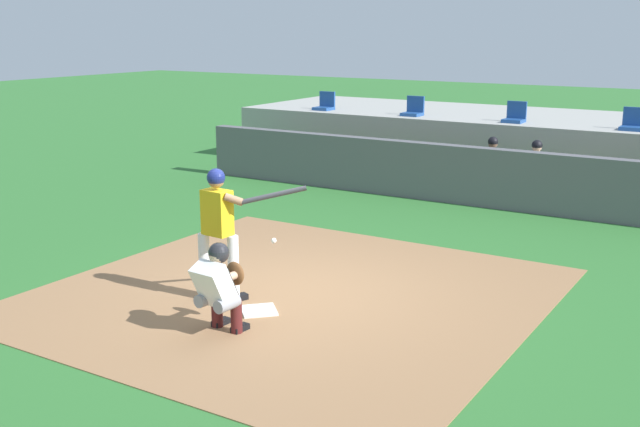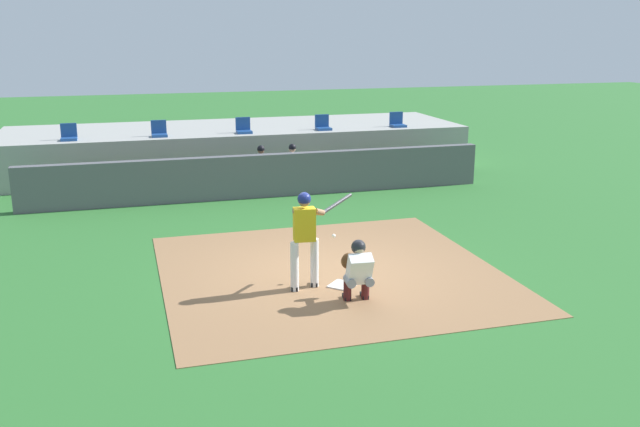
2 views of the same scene
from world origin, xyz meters
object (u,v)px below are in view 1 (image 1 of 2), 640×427
at_px(home_plate, 259,310).
at_px(stadium_seat_3, 632,124).
at_px(stadium_seat_2, 515,116).
at_px(stadium_seat_1, 413,110).
at_px(batter_at_plate, 220,226).
at_px(catcher_crouched, 220,284).
at_px(dugout_player_1, 534,171).
at_px(stadium_seat_0, 325,105).
at_px(dugout_player_0, 490,166).

xyz_separation_m(home_plate, stadium_seat_3, (2.60, 10.18, 1.51)).
xyz_separation_m(home_plate, stadium_seat_2, (0.00, 10.18, 1.51)).
bearing_deg(stadium_seat_1, batter_at_plate, -79.19).
relative_size(home_plate, stadium_seat_3, 0.92).
relative_size(batter_at_plate, catcher_crouched, 1.14).
distance_m(home_plate, batter_at_plate, 1.22).
height_order(dugout_player_1, stadium_seat_0, stadium_seat_0).
relative_size(catcher_crouched, dugout_player_1, 1.22).
bearing_deg(dugout_player_0, stadium_seat_3, 39.84).
height_order(catcher_crouched, stadium_seat_1, stadium_seat_1).
xyz_separation_m(catcher_crouched, dugout_player_0, (0.15, 8.93, 0.07)).
xyz_separation_m(home_plate, catcher_crouched, (0.01, -0.78, 0.59)).
bearing_deg(dugout_player_0, catcher_crouched, -90.97).
distance_m(catcher_crouched, stadium_seat_1, 11.30).
height_order(batter_at_plate, dugout_player_0, batter_at_plate).
height_order(stadium_seat_1, stadium_seat_2, same).
distance_m(stadium_seat_0, stadium_seat_1, 2.60).
distance_m(home_plate, stadium_seat_0, 11.53).
distance_m(stadium_seat_1, stadium_seat_3, 5.20).
relative_size(dugout_player_0, stadium_seat_1, 2.71).
xyz_separation_m(catcher_crouched, dugout_player_1, (1.09, 8.93, 0.07)).
relative_size(batter_at_plate, stadium_seat_1, 3.76).
relative_size(home_plate, dugout_player_1, 0.34).
height_order(stadium_seat_0, stadium_seat_1, same).
xyz_separation_m(batter_at_plate, stadium_seat_0, (-4.53, 10.09, 0.50)).
xyz_separation_m(dugout_player_0, dugout_player_1, (0.94, 0.00, 0.00)).
height_order(dugout_player_0, dugout_player_1, same).
bearing_deg(stadium_seat_2, dugout_player_0, -85.47).
relative_size(stadium_seat_0, stadium_seat_3, 1.00).
height_order(home_plate, catcher_crouched, catcher_crouched).
xyz_separation_m(stadium_seat_1, stadium_seat_3, (5.20, 0.00, 0.00)).
bearing_deg(stadium_seat_1, dugout_player_0, -36.39).
height_order(dugout_player_0, stadium_seat_0, stadium_seat_0).
relative_size(home_plate, catcher_crouched, 0.28).
bearing_deg(dugout_player_1, dugout_player_0, 180.00).
height_order(stadium_seat_0, stadium_seat_2, same).
bearing_deg(stadium_seat_2, stadium_seat_0, 180.00).
bearing_deg(batter_at_plate, dugout_player_1, 77.57).
bearing_deg(dugout_player_1, stadium_seat_1, 151.22).
relative_size(catcher_crouched, stadium_seat_1, 3.29).
bearing_deg(stadium_seat_3, stadium_seat_1, 180.00).
height_order(stadium_seat_2, stadium_seat_3, same).
bearing_deg(catcher_crouched, dugout_player_1, 83.02).
bearing_deg(dugout_player_0, stadium_seat_1, 143.61).
bearing_deg(dugout_player_0, dugout_player_1, 0.00).
relative_size(batter_at_plate, stadium_seat_3, 3.76).
bearing_deg(stadium_seat_3, stadium_seat_0, 180.00).
bearing_deg(batter_at_plate, stadium_seat_0, 114.16).
bearing_deg(catcher_crouched, stadium_seat_2, 90.05).
height_order(dugout_player_0, stadium_seat_3, stadium_seat_3).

